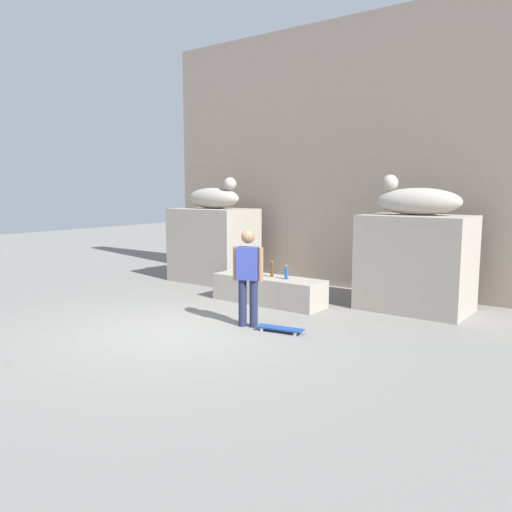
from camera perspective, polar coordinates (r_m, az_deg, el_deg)
The scene contains 12 objects.
ground_plane at distance 8.67m, azimuth -8.84°, elevation -8.34°, with size 40.00×40.00×0.00m, color slate.
facade_wall at distance 12.73m, azimuth 8.82°, elevation 10.87°, with size 9.59×0.60×6.22m, color gray.
pedestal_left at distance 13.04m, azimuth -4.75°, elevation 1.23°, with size 2.03×1.36×1.85m, color gray.
pedestal_right at distance 10.37m, azimuth 17.41°, elevation -0.74°, with size 2.03×1.36×1.85m, color gray.
statue_reclining_left at distance 12.93m, azimuth -4.69°, elevation 6.55°, with size 1.60×0.56×0.78m.
statue_reclining_right at distance 10.27m, azimuth 17.48°, elevation 5.96°, with size 1.67×0.81×0.78m.
ledge_block at distance 10.55m, azimuth 1.40°, elevation -3.82°, with size 2.42×0.74×0.56m, color gray.
skater at distance 8.68m, azimuth -0.90°, elevation -1.99°, with size 0.51×0.31×1.67m.
skateboard at distance 8.52m, azimuth 2.70°, elevation -8.08°, with size 0.82×0.33×0.08m.
bottle_green at distance 10.56m, azimuth -0.27°, elevation -1.64°, with size 0.07×0.07×0.28m.
bottle_brown at distance 10.48m, azimuth 1.79°, elevation -1.59°, with size 0.07×0.07×0.33m.
bottle_blue at distance 10.22m, azimuth 3.41°, elevation -1.97°, with size 0.08×0.08×0.28m.
Camera 1 is at (5.99, -5.80, 2.37)m, focal length 35.80 mm.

